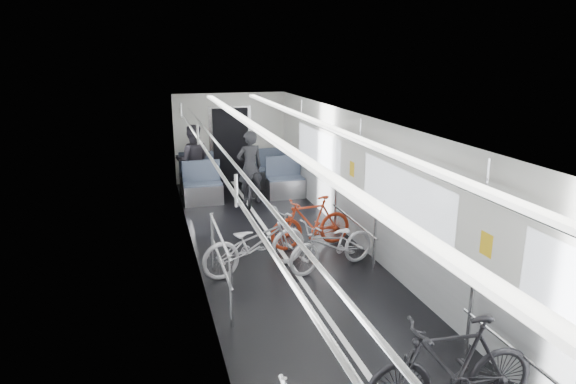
{
  "coord_description": "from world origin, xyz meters",
  "views": [
    {
      "loc": [
        -2.19,
        -6.68,
        3.5
      ],
      "look_at": [
        0.0,
        1.18,
        1.23
      ],
      "focal_mm": 32.0,
      "sensor_mm": 36.0,
      "label": 1
    }
  ],
  "objects_px": {
    "bike_right_mid": "(332,244)",
    "person_standing": "(250,167)",
    "bike_right_far": "(311,222)",
    "bike_aisle": "(248,185)",
    "bike_left_far": "(255,243)",
    "bike_right_near": "(452,368)",
    "person_seated": "(193,160)"
  },
  "relations": [
    {
      "from": "bike_aisle",
      "to": "bike_right_far",
      "type": "bearing_deg",
      "value": -72.83
    },
    {
      "from": "bike_right_mid",
      "to": "person_standing",
      "type": "relative_size",
      "value": 0.96
    },
    {
      "from": "bike_right_mid",
      "to": "bike_right_far",
      "type": "bearing_deg",
      "value": 165.4
    },
    {
      "from": "bike_right_mid",
      "to": "person_standing",
      "type": "distance_m",
      "value": 4.18
    },
    {
      "from": "bike_left_far",
      "to": "bike_aisle",
      "type": "bearing_deg",
      "value": -25.49
    },
    {
      "from": "bike_right_near",
      "to": "bike_right_mid",
      "type": "relative_size",
      "value": 1.07
    },
    {
      "from": "person_seated",
      "to": "bike_left_far",
      "type": "bearing_deg",
      "value": 102.51
    },
    {
      "from": "bike_left_far",
      "to": "bike_aisle",
      "type": "distance_m",
      "value": 3.91
    },
    {
      "from": "bike_right_far",
      "to": "bike_aisle",
      "type": "distance_m",
      "value": 3.13
    },
    {
      "from": "bike_left_far",
      "to": "bike_right_near",
      "type": "xyz_separation_m",
      "value": [
        1.12,
        -3.88,
        0.04
      ]
    },
    {
      "from": "bike_left_far",
      "to": "bike_aisle",
      "type": "height_order",
      "value": "bike_left_far"
    },
    {
      "from": "bike_left_far",
      "to": "person_standing",
      "type": "distance_m",
      "value": 3.94
    },
    {
      "from": "person_standing",
      "to": "bike_right_mid",
      "type": "bearing_deg",
      "value": 86.29
    },
    {
      "from": "bike_right_near",
      "to": "bike_right_far",
      "type": "height_order",
      "value": "bike_right_near"
    },
    {
      "from": "bike_right_near",
      "to": "person_standing",
      "type": "relative_size",
      "value": 1.03
    },
    {
      "from": "person_standing",
      "to": "bike_aisle",
      "type": "bearing_deg",
      "value": -11.07
    },
    {
      "from": "bike_right_mid",
      "to": "bike_left_far",
      "type": "bearing_deg",
      "value": -118.42
    },
    {
      "from": "bike_aisle",
      "to": "person_standing",
      "type": "distance_m",
      "value": 0.44
    },
    {
      "from": "bike_right_near",
      "to": "person_standing",
      "type": "xyz_separation_m",
      "value": [
        -0.42,
        7.73,
        0.33
      ]
    },
    {
      "from": "bike_right_far",
      "to": "person_seated",
      "type": "distance_m",
      "value": 4.45
    },
    {
      "from": "bike_right_mid",
      "to": "bike_aisle",
      "type": "distance_m",
      "value": 4.16
    },
    {
      "from": "bike_right_far",
      "to": "person_standing",
      "type": "bearing_deg",
      "value": -177.36
    },
    {
      "from": "bike_left_far",
      "to": "bike_right_near",
      "type": "height_order",
      "value": "bike_right_near"
    },
    {
      "from": "bike_right_far",
      "to": "person_standing",
      "type": "relative_size",
      "value": 0.92
    },
    {
      "from": "bike_right_mid",
      "to": "person_standing",
      "type": "height_order",
      "value": "person_standing"
    },
    {
      "from": "bike_left_far",
      "to": "person_standing",
      "type": "relative_size",
      "value": 1.08
    },
    {
      "from": "bike_right_near",
      "to": "bike_aisle",
      "type": "distance_m",
      "value": 7.75
    },
    {
      "from": "bike_left_far",
      "to": "bike_right_far",
      "type": "distance_m",
      "value": 1.43
    },
    {
      "from": "bike_aisle",
      "to": "person_seated",
      "type": "relative_size",
      "value": 0.91
    },
    {
      "from": "bike_left_far",
      "to": "bike_right_mid",
      "type": "distance_m",
      "value": 1.26
    },
    {
      "from": "bike_aisle",
      "to": "person_seated",
      "type": "height_order",
      "value": "person_seated"
    },
    {
      "from": "bike_right_near",
      "to": "bike_right_far",
      "type": "relative_size",
      "value": 1.12
    }
  ]
}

